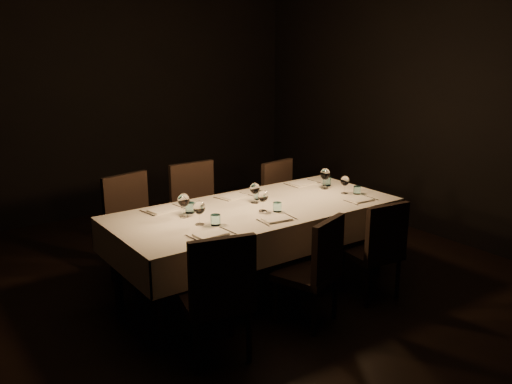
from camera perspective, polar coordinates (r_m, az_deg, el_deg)
room at (r=4.52m, az=0.00°, el=7.34°), size 5.01×6.01×3.01m
dining_table at (r=4.70m, az=0.00°, el=-2.51°), size 2.52×1.12×0.76m
chair_near_left at (r=3.70m, az=-4.04°, el=-10.43°), size 0.54×0.54×0.94m
place_setting_near_left at (r=4.16m, az=-5.24°, el=-2.79°), size 0.36×0.42×0.20m
chair_near_center at (r=4.20m, az=6.32°, el=-7.71°), size 0.53×0.53×0.88m
place_setting_near_center at (r=4.49m, az=1.53°, el=-1.43°), size 0.34×0.41×0.18m
chair_near_right at (r=4.69m, az=12.70°, el=-5.54°), size 0.46×0.46×0.87m
place_setting_near_right at (r=5.10m, az=10.12°, el=0.34°), size 0.31×0.40×0.17m
chair_far_left at (r=5.12m, az=-12.70°, el=-3.18°), size 0.55×0.55×0.98m
place_setting_far_left at (r=4.52m, az=-8.12°, el=-1.37°), size 0.38×0.42×0.20m
chair_far_center at (r=5.40m, az=-6.08°, el=-1.80°), size 0.48×0.48×1.00m
place_setting_far_center at (r=4.87m, az=-0.74°, el=-0.06°), size 0.35×0.41×0.18m
chair_far_right at (r=5.83m, az=2.98°, el=-0.82°), size 0.50×0.50×0.92m
place_setting_far_right at (r=5.38m, az=6.61°, el=1.40°), size 0.37×0.42×0.20m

